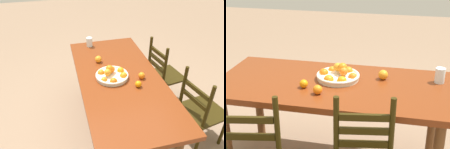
# 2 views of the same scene
# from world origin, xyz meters

# --- Properties ---
(ground_plane) EXTENTS (12.00, 12.00, 0.00)m
(ground_plane) POSITION_xyz_m (0.00, 0.00, 0.00)
(ground_plane) COLOR #8E7159
(dining_table) EXTENTS (1.86, 0.85, 0.76)m
(dining_table) POSITION_xyz_m (0.00, 0.00, 0.67)
(dining_table) COLOR maroon
(dining_table) RESTS_ON ground
(chair_near_window) EXTENTS (0.45, 0.45, 0.95)m
(chair_near_window) POSITION_xyz_m (-0.34, 0.70, 0.45)
(chair_near_window) COLOR #2D2307
(chair_near_window) RESTS_ON ground
(chair_by_cabinet) EXTENTS (0.48, 0.48, 0.93)m
(chair_by_cabinet) POSITION_xyz_m (0.37, 0.80, 0.43)
(chair_by_cabinet) COLOR #2D2307
(chair_by_cabinet) RESTS_ON ground
(fruit_bowl) EXTENTS (0.35, 0.35, 0.14)m
(fruit_bowl) POSITION_xyz_m (-0.02, -0.08, 0.80)
(fruit_bowl) COLOR silver
(fruit_bowl) RESTS_ON dining_table
(orange_loose_0) EXTENTS (0.06, 0.06, 0.06)m
(orange_loose_0) POSITION_xyz_m (0.20, 0.13, 0.79)
(orange_loose_0) COLOR orange
(orange_loose_0) RESTS_ON dining_table
(orange_loose_1) EXTENTS (0.08, 0.08, 0.08)m
(orange_loose_1) POSITION_xyz_m (-0.37, -0.15, 0.80)
(orange_loose_1) COLOR orange
(orange_loose_1) RESTS_ON dining_table
(orange_loose_2) EXTENTS (0.07, 0.07, 0.07)m
(orange_loose_2) POSITION_xyz_m (0.07, 0.22, 0.80)
(orange_loose_2) COLOR orange
(orange_loose_2) RESTS_ON dining_table
(drinking_glass) EXTENTS (0.08, 0.08, 0.12)m
(drinking_glass) POSITION_xyz_m (-0.81, -0.18, 0.82)
(drinking_glass) COLOR silver
(drinking_glass) RESTS_ON dining_table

